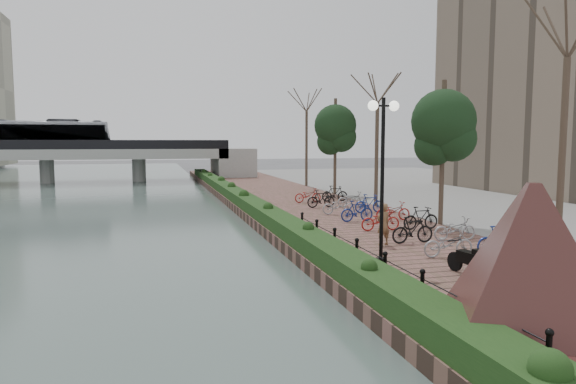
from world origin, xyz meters
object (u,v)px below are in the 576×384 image
object	(u,v)px
granite_monument	(531,259)
pedestrian	(383,224)
motorcycle	(470,259)
lamppost	(383,145)

from	to	relation	value
granite_monument	pedestrian	size ratio (longest dim) A/B	3.32
granite_monument	motorcycle	size ratio (longest dim) A/B	3.40
granite_monument	pedestrian	bearing A→B (deg)	82.99
lamppost	motorcycle	bearing A→B (deg)	-53.53
granite_monument	motorcycle	xyz separation A→B (m)	(1.56, 4.17, -1.05)
motorcycle	lamppost	bearing A→B (deg)	118.75
motorcycle	pedestrian	distance (m)	4.62
pedestrian	lamppost	bearing A→B (deg)	48.77
motorcycle	pedestrian	world-z (taller)	pedestrian
motorcycle	pedestrian	xyz separation A→B (m)	(-0.48, 4.58, 0.30)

